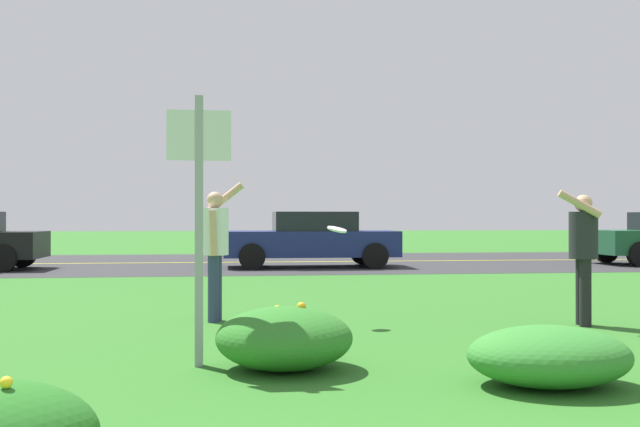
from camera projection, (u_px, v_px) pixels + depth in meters
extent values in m
plane|color=#2D6B23|center=(269.00, 302.00, 11.55)|extent=(120.00, 120.00, 0.00)
cube|color=#2D2D30|center=(250.00, 262.00, 21.59)|extent=(120.00, 9.95, 0.01)
cube|color=yellow|center=(250.00, 262.00, 21.59)|extent=(120.00, 0.16, 0.00)
sphere|color=yellow|center=(6.00, 382.00, 3.44)|extent=(0.06, 0.06, 0.06)
ellipsoid|color=#337F2D|center=(549.00, 356.00, 5.79)|extent=(1.28, 1.05, 0.47)
sphere|color=yellow|center=(567.00, 332.00, 5.90)|extent=(0.08, 0.08, 0.08)
sphere|color=yellow|center=(529.00, 342.00, 6.19)|extent=(0.09, 0.09, 0.09)
sphere|color=yellow|center=(490.00, 354.00, 5.57)|extent=(0.06, 0.06, 0.06)
ellipsoid|color=#2D7526|center=(284.00, 338.00, 6.43)|extent=(1.18, 1.16, 0.54)
sphere|color=gold|center=(277.00, 309.00, 6.63)|extent=(0.06, 0.06, 0.06)
sphere|color=gold|center=(301.00, 307.00, 6.48)|extent=(0.08, 0.08, 0.08)
sphere|color=gold|center=(249.00, 321.00, 6.55)|extent=(0.07, 0.07, 0.07)
sphere|color=gold|center=(275.00, 330.00, 6.63)|extent=(0.06, 0.06, 0.06)
sphere|color=gold|center=(304.00, 326.00, 6.89)|extent=(0.07, 0.07, 0.07)
cube|color=#93969B|center=(199.00, 231.00, 6.58)|extent=(0.07, 0.10, 2.38)
cube|color=silver|center=(199.00, 135.00, 6.56)|extent=(0.56, 0.03, 0.44)
cylinder|color=silver|center=(215.00, 231.00, 9.39)|extent=(0.34, 0.34, 0.59)
sphere|color=tan|center=(215.00, 200.00, 9.39)|extent=(0.21, 0.21, 0.21)
cylinder|color=navy|center=(216.00, 288.00, 9.47)|extent=(0.14, 0.14, 0.83)
cylinder|color=navy|center=(213.00, 289.00, 9.30)|extent=(0.14, 0.14, 0.83)
cylinder|color=tan|center=(225.00, 198.00, 9.58)|extent=(0.50, 0.19, 0.41)
cylinder|color=tan|center=(213.00, 233.00, 9.19)|extent=(0.13, 0.11, 0.56)
cylinder|color=#232328|center=(583.00, 235.00, 9.02)|extent=(0.34, 0.34, 0.57)
sphere|color=tan|center=(583.00, 203.00, 9.03)|extent=(0.21, 0.21, 0.21)
cylinder|color=black|center=(585.00, 293.00, 8.94)|extent=(0.14, 0.14, 0.81)
cylinder|color=black|center=(582.00, 292.00, 9.11)|extent=(0.14, 0.14, 0.81)
cylinder|color=tan|center=(580.00, 204.00, 8.84)|extent=(0.52, 0.19, 0.34)
cylinder|color=tan|center=(577.00, 236.00, 9.22)|extent=(0.13, 0.11, 0.54)
cylinder|color=white|center=(337.00, 229.00, 9.11)|extent=(0.25, 0.24, 0.11)
torus|color=white|center=(337.00, 230.00, 9.11)|extent=(0.25, 0.24, 0.11)
cylinder|color=black|center=(640.00, 254.00, 19.73)|extent=(0.66, 0.22, 0.66)
cylinder|color=black|center=(606.00, 251.00, 21.50)|extent=(0.66, 0.22, 0.66)
cube|color=navy|center=(310.00, 243.00, 19.56)|extent=(4.50, 1.82, 0.66)
cube|color=black|center=(314.00, 222.00, 19.57)|extent=(2.10, 1.64, 0.52)
cylinder|color=black|center=(252.00, 257.00, 18.48)|extent=(0.66, 0.22, 0.66)
cylinder|color=black|center=(250.00, 253.00, 20.25)|extent=(0.66, 0.22, 0.66)
cylinder|color=black|center=(375.00, 256.00, 18.86)|extent=(0.66, 0.22, 0.66)
cylinder|color=black|center=(363.00, 253.00, 20.63)|extent=(0.66, 0.22, 0.66)
cylinder|color=black|center=(2.00, 258.00, 17.76)|extent=(0.66, 0.22, 0.66)
cylinder|color=black|center=(23.00, 255.00, 19.53)|extent=(0.66, 0.22, 0.66)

